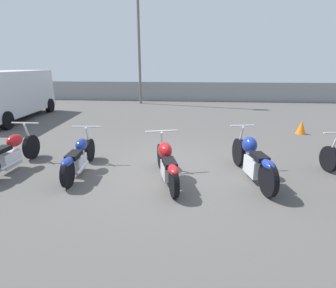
# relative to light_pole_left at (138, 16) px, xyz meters

# --- Properties ---
(ground_plane) EXTENTS (60.00, 60.00, 0.00)m
(ground_plane) POSITION_rel_light_pole_left_xyz_m (2.77, -11.02, -5.17)
(ground_plane) COLOR #514F4C
(fence_back) EXTENTS (40.00, 0.04, 1.27)m
(fence_back) POSITION_rel_light_pole_left_xyz_m (2.77, 1.34, -4.53)
(fence_back) COLOR gray
(fence_back) RESTS_ON ground_plane
(light_pole_left) EXTENTS (0.70, 0.35, 8.93)m
(light_pole_left) POSITION_rel_light_pole_left_xyz_m (0.00, 0.00, 0.00)
(light_pole_left) COLOR slate
(light_pole_left) RESTS_ON ground_plane
(motorcycle_slot_0) EXTENTS (0.71, 2.19, 1.00)m
(motorcycle_slot_0) POSITION_rel_light_pole_left_xyz_m (-0.89, -11.35, -4.75)
(motorcycle_slot_0) COLOR black
(motorcycle_slot_0) RESTS_ON ground_plane
(motorcycle_slot_1) EXTENTS (0.71, 2.11, 0.94)m
(motorcycle_slot_1) POSITION_rel_light_pole_left_xyz_m (0.77, -11.36, -4.78)
(motorcycle_slot_1) COLOR black
(motorcycle_slot_1) RESTS_ON ground_plane
(motorcycle_slot_2) EXTENTS (0.89, 2.04, 0.95)m
(motorcycle_slot_2) POSITION_rel_light_pole_left_xyz_m (2.80, -11.60, -4.75)
(motorcycle_slot_2) COLOR black
(motorcycle_slot_2) RESTS_ON ground_plane
(motorcycle_slot_3) EXTENTS (0.68, 2.25, 1.04)m
(motorcycle_slot_3) POSITION_rel_light_pole_left_xyz_m (4.62, -11.34, -4.72)
(motorcycle_slot_3) COLOR black
(motorcycle_slot_3) RESTS_ON ground_plane
(parked_van) EXTENTS (2.55, 5.24, 2.13)m
(parked_van) POSITION_rel_light_pole_left_xyz_m (-4.91, -5.64, -3.98)
(parked_van) COLOR silver
(parked_van) RESTS_ON ground_plane
(traffic_cone_near) EXTENTS (0.35, 0.35, 0.48)m
(traffic_cone_near) POSITION_rel_light_pole_left_xyz_m (7.23, -7.19, -4.93)
(traffic_cone_near) COLOR orange
(traffic_cone_near) RESTS_ON ground_plane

